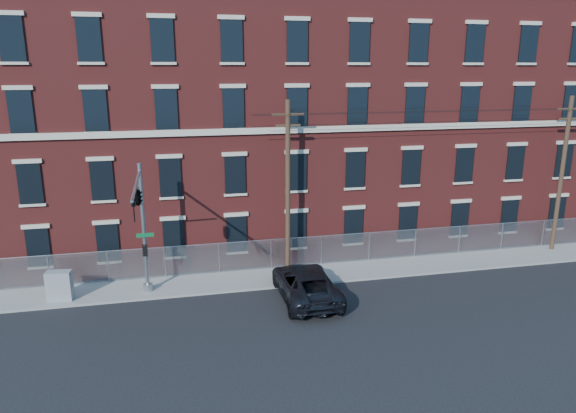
% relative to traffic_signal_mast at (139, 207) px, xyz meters
% --- Properties ---
extents(ground, '(140.00, 140.00, 0.00)m').
position_rel_traffic_signal_mast_xyz_m(ground, '(6.00, -2.18, -5.39)').
color(ground, black).
rests_on(ground, ground).
extents(sidewalk, '(65.00, 3.00, 0.12)m').
position_rel_traffic_signal_mast_xyz_m(sidewalk, '(18.00, 2.82, -5.33)').
color(sidewalk, '#98958F').
rests_on(sidewalk, ground).
extents(mill_building, '(55.30, 14.32, 16.30)m').
position_rel_traffic_signal_mast_xyz_m(mill_building, '(18.00, 11.75, 2.76)').
color(mill_building, maroon).
rests_on(mill_building, ground).
extents(chain_link_fence, '(59.06, 0.06, 1.85)m').
position_rel_traffic_signal_mast_xyz_m(chain_link_fence, '(18.00, 4.12, -4.33)').
color(chain_link_fence, '#A5A8AD').
rests_on(chain_link_fence, ground).
extents(traffic_signal_mast, '(0.90, 6.75, 7.00)m').
position_rel_traffic_signal_mast_xyz_m(traffic_signal_mast, '(0.00, 0.00, 0.00)').
color(traffic_signal_mast, '#9EA0A5').
rests_on(traffic_signal_mast, ground).
extents(utility_pole_near, '(1.80, 0.28, 10.00)m').
position_rel_traffic_signal_mast_xyz_m(utility_pole_near, '(8.00, 3.42, -0.05)').
color(utility_pole_near, '#442F22').
rests_on(utility_pole_near, ground).
extents(utility_pole_mid, '(1.80, 0.28, 10.00)m').
position_rel_traffic_signal_mast_xyz_m(utility_pole_mid, '(26.00, 3.42, -0.05)').
color(utility_pole_mid, '#442F22').
rests_on(utility_pole_mid, ground).
extents(overhead_wires, '(40.00, 0.62, 0.62)m').
position_rel_traffic_signal_mast_xyz_m(overhead_wires, '(26.00, 3.42, 3.73)').
color(overhead_wires, black).
rests_on(overhead_wires, ground).
extents(pickup_truck, '(2.80, 6.05, 1.68)m').
position_rel_traffic_signal_mast_xyz_m(pickup_truck, '(8.15, -0.24, -4.55)').
color(pickup_truck, black).
rests_on(pickup_truck, ground).
extents(utility_cabinet, '(1.32, 0.77, 1.56)m').
position_rel_traffic_signal_mast_xyz_m(utility_cabinet, '(-4.39, 2.13, -4.49)').
color(utility_cabinet, gray).
rests_on(utility_cabinet, sidewalk).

